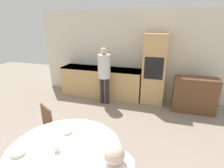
{
  "coord_description": "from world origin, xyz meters",
  "views": [
    {
      "loc": [
        0.86,
        -0.16,
        2.24
      ],
      "look_at": [
        -0.07,
        2.91,
        1.11
      ],
      "focal_mm": 28.0,
      "sensor_mm": 36.0,
      "label": 1
    }
  ],
  "objects_px": {
    "sideboard": "(194,95)",
    "bowl_centre": "(67,132)",
    "person_standing": "(104,70)",
    "bowl_near": "(18,153)",
    "chair_far_left": "(43,130)",
    "cup": "(57,148)",
    "dining_table": "(66,161)",
    "oven_unit": "(154,69)"
  },
  "relations": [
    {
      "from": "chair_far_left",
      "to": "bowl_near",
      "type": "distance_m",
      "value": 0.91
    },
    {
      "from": "chair_far_left",
      "to": "bowl_near",
      "type": "height_order",
      "value": "chair_far_left"
    },
    {
      "from": "bowl_centre",
      "to": "sideboard",
      "type": "bearing_deg",
      "value": 53.54
    },
    {
      "from": "oven_unit",
      "to": "dining_table",
      "type": "distance_m",
      "value": 3.53
    },
    {
      "from": "oven_unit",
      "to": "chair_far_left",
      "type": "distance_m",
      "value": 3.3
    },
    {
      "from": "chair_far_left",
      "to": "cup",
      "type": "height_order",
      "value": "chair_far_left"
    },
    {
      "from": "chair_far_left",
      "to": "bowl_centre",
      "type": "xyz_separation_m",
      "value": [
        0.65,
        -0.26,
        0.27
      ]
    },
    {
      "from": "oven_unit",
      "to": "chair_far_left",
      "type": "xyz_separation_m",
      "value": [
        -1.63,
        -2.83,
        -0.48
      ]
    },
    {
      "from": "oven_unit",
      "to": "bowl_near",
      "type": "distance_m",
      "value": 3.88
    },
    {
      "from": "cup",
      "to": "dining_table",
      "type": "bearing_deg",
      "value": 47.78
    },
    {
      "from": "person_standing",
      "to": "oven_unit",
      "type": "bearing_deg",
      "value": 21.61
    },
    {
      "from": "oven_unit",
      "to": "cup",
      "type": "bearing_deg",
      "value": -104.57
    },
    {
      "from": "oven_unit",
      "to": "chair_far_left",
      "type": "height_order",
      "value": "oven_unit"
    },
    {
      "from": "oven_unit",
      "to": "sideboard",
      "type": "relative_size",
      "value": 1.88
    },
    {
      "from": "oven_unit",
      "to": "bowl_centre",
      "type": "height_order",
      "value": "oven_unit"
    },
    {
      "from": "dining_table",
      "to": "cup",
      "type": "bearing_deg",
      "value": -132.22
    },
    {
      "from": "cup",
      "to": "chair_far_left",
      "type": "bearing_deg",
      "value": 138.79
    },
    {
      "from": "person_standing",
      "to": "bowl_near",
      "type": "bearing_deg",
      "value": -90.07
    },
    {
      "from": "oven_unit",
      "to": "cup",
      "type": "relative_size",
      "value": 24.7
    },
    {
      "from": "oven_unit",
      "to": "bowl_centre",
      "type": "bearing_deg",
      "value": -107.54
    },
    {
      "from": "bowl_centre",
      "to": "cup",
      "type": "bearing_deg",
      "value": -78.38
    },
    {
      "from": "dining_table",
      "to": "bowl_centre",
      "type": "bearing_deg",
      "value": 114.14
    },
    {
      "from": "oven_unit",
      "to": "sideboard",
      "type": "distance_m",
      "value": 1.24
    },
    {
      "from": "sideboard",
      "to": "person_standing",
      "type": "xyz_separation_m",
      "value": [
        -2.4,
        -0.22,
        0.53
      ]
    },
    {
      "from": "chair_far_left",
      "to": "person_standing",
      "type": "bearing_deg",
      "value": 112.71
    },
    {
      "from": "sideboard",
      "to": "dining_table",
      "type": "bearing_deg",
      "value": -121.85
    },
    {
      "from": "oven_unit",
      "to": "dining_table",
      "type": "height_order",
      "value": "oven_unit"
    },
    {
      "from": "cup",
      "to": "bowl_centre",
      "type": "relative_size",
      "value": 0.58
    },
    {
      "from": "dining_table",
      "to": "person_standing",
      "type": "relative_size",
      "value": 0.88
    },
    {
      "from": "bowl_near",
      "to": "chair_far_left",
      "type": "bearing_deg",
      "value": 110.9
    },
    {
      "from": "sideboard",
      "to": "bowl_near",
      "type": "relative_size",
      "value": 6.09
    },
    {
      "from": "person_standing",
      "to": "bowl_near",
      "type": "distance_m",
      "value": 3.13
    },
    {
      "from": "dining_table",
      "to": "bowl_near",
      "type": "relative_size",
      "value": 8.22
    },
    {
      "from": "bowl_near",
      "to": "bowl_centre",
      "type": "distance_m",
      "value": 0.65
    },
    {
      "from": "person_standing",
      "to": "bowl_near",
      "type": "xyz_separation_m",
      "value": [
        -0.0,
        -3.12,
        -0.22
      ]
    },
    {
      "from": "person_standing",
      "to": "bowl_centre",
      "type": "distance_m",
      "value": 2.6
    },
    {
      "from": "person_standing",
      "to": "sideboard",
      "type": "bearing_deg",
      "value": 5.19
    },
    {
      "from": "sideboard",
      "to": "bowl_centre",
      "type": "xyz_separation_m",
      "value": [
        -2.06,
        -2.79,
        0.31
      ]
    },
    {
      "from": "dining_table",
      "to": "bowl_near",
      "type": "height_order",
      "value": "bowl_near"
    },
    {
      "from": "bowl_centre",
      "to": "dining_table",
      "type": "bearing_deg",
      "value": -65.86
    },
    {
      "from": "oven_unit",
      "to": "chair_far_left",
      "type": "bearing_deg",
      "value": -119.94
    },
    {
      "from": "sideboard",
      "to": "chair_far_left",
      "type": "xyz_separation_m",
      "value": [
        -2.71,
        -2.53,
        0.05
      ]
    }
  ]
}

